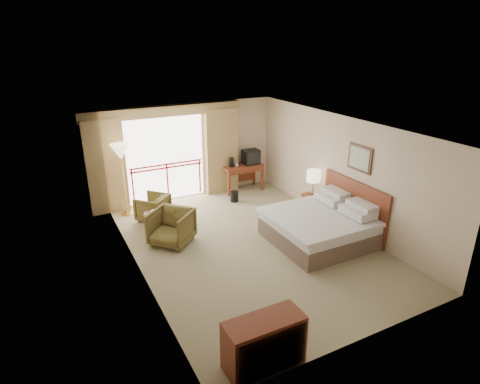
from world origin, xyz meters
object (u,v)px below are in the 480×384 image
desk (241,170)px  wastebasket (234,196)px  bed (320,226)px  side_table (154,219)px  tv (251,157)px  nightstand (313,205)px  armchair_far (154,219)px  table_lamp (314,176)px  armchair_near (173,243)px  dresser (264,343)px  floor_lamp (121,154)px

desk → wastebasket: 1.07m
bed → side_table: bearing=145.6°
tv → desk: bearing=146.7°
nightstand → armchair_far: bearing=153.0°
bed → side_table: (-3.25, 2.22, -0.05)m
table_lamp → tv: tv is taller
armchair_near → nightstand: bearing=43.3°
bed → table_lamp: 1.59m
side_table → dresser: dresser is taller
bed → desk: size_ratio=1.72×
wastebasket → floor_lamp: floor_lamp is taller
wastebasket → table_lamp: bearing=-52.1°
bed → armchair_far: (-3.08, 2.91, -0.38)m
bed → side_table: size_ratio=4.40×
wastebasket → armchair_far: bearing=-177.3°
armchair_far → side_table: 0.78m
wastebasket → bed: bearing=-77.3°
table_lamp → desk: 2.67m
table_lamp → wastebasket: 2.44m
wastebasket → dresser: dresser is taller
tv → armchair_far: bearing=171.7°
armchair_near → floor_lamp: size_ratio=0.46×
wastebasket → tv: bearing=36.8°
side_table → floor_lamp: bearing=105.2°
desk → armchair_far: bearing=-161.0°
table_lamp → desk: table_lamp is taller
desk → dresser: bearing=-111.8°
table_lamp → tv: bearing=100.9°
side_table → dresser: size_ratio=0.42×
floor_lamp → armchair_far: bearing=-50.0°
armchair_far → floor_lamp: 1.84m
desk → armchair_near: bearing=-139.2°
nightstand → table_lamp: bearing=87.4°
tv → dresser: tv is taller
armchair_far → armchair_near: 1.45m
table_lamp → side_table: 4.14m
desk → floor_lamp: floor_lamp is taller
table_lamp → armchair_near: 3.91m
nightstand → dresser: dresser is taller
wastebasket → floor_lamp: (-2.93, 0.52, 1.50)m
table_lamp → dresser: 5.44m
nightstand → wastebasket: 2.30m
tv → armchair_far: 3.55m
armchair_far → floor_lamp: size_ratio=0.38×
desk → wastebasket: size_ratio=4.20×
nightstand → wastebasket: bearing=124.5°
nightstand → armchair_near: size_ratio=0.67×
bed → side_table: 3.94m
tv → floor_lamp: size_ratio=0.25×
bed → armchair_near: (-3.06, 1.46, -0.38)m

